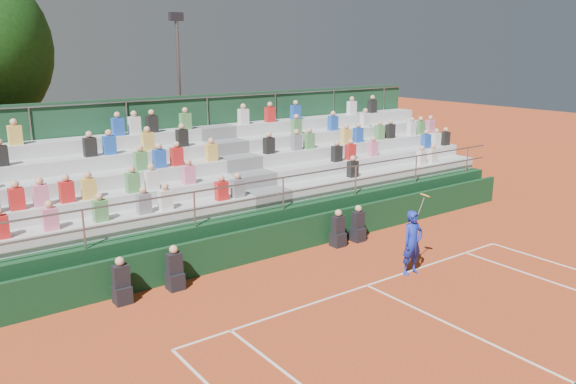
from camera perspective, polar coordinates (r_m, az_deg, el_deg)
ground at (r=14.96m, az=8.04°, el=-9.39°), size 90.00×90.00×0.00m
courtside_wall at (r=17.05m, az=0.60°, el=-4.44°), size 20.00×0.15×1.00m
line_officials at (r=15.89m, az=-2.83°, el=-5.97°), size 8.13×0.40×1.19m
grandstand at (r=19.47m, az=-5.12°, el=-0.35°), size 20.00×5.20×4.40m
tennis_player at (r=15.64m, az=12.54°, el=-5.02°), size 0.87×0.46×2.22m
floodlight_mast at (r=25.57m, az=-10.99°, el=10.54°), size 0.60×0.25×7.51m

